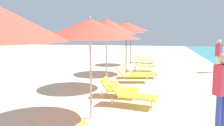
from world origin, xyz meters
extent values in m
cylinder|color=silver|center=(0.45, 6.75, 0.99)|extent=(0.05, 0.05, 1.98)
cone|color=#E54C38|center=(0.45, 6.75, 2.22)|extent=(2.43, 2.43, 0.48)
sphere|color=silver|center=(0.45, 6.75, 2.49)|extent=(0.06, 0.06, 0.06)
cube|color=yellow|center=(1.52, 7.96, 0.29)|extent=(1.15, 0.77, 0.04)
cube|color=yellow|center=(0.85, 8.08, 0.48)|extent=(0.44, 0.64, 0.36)
cylinder|color=silver|center=(1.99, 8.13, 0.14)|extent=(0.04, 0.04, 0.27)
cylinder|color=silver|center=(1.90, 7.64, 0.14)|extent=(0.04, 0.04, 0.27)
cylinder|color=silver|center=(0.83, 8.33, 0.14)|extent=(0.04, 0.04, 0.27)
cylinder|color=silver|center=(0.74, 7.85, 0.14)|extent=(0.04, 0.04, 0.27)
cylinder|color=silver|center=(0.01, 10.16, 1.04)|extent=(0.05, 0.05, 2.07)
cone|color=#E54C38|center=(0.01, 10.16, 2.37)|extent=(2.33, 2.33, 0.60)
sphere|color=silver|center=(0.01, 10.16, 2.70)|extent=(0.06, 0.06, 0.06)
cube|color=yellow|center=(1.06, 11.26, 0.28)|extent=(1.25, 0.82, 0.04)
cube|color=yellow|center=(0.35, 11.08, 0.49)|extent=(0.47, 0.63, 0.40)
cylinder|color=silver|center=(1.46, 11.60, 0.13)|extent=(0.04, 0.04, 0.26)
cylinder|color=silver|center=(1.57, 11.14, 0.13)|extent=(0.04, 0.04, 0.26)
cylinder|color=silver|center=(0.21, 11.29, 0.13)|extent=(0.04, 0.04, 0.26)
cylinder|color=silver|center=(0.32, 10.84, 0.13)|extent=(0.04, 0.04, 0.26)
cube|color=yellow|center=(0.93, 8.87, 0.25)|extent=(0.99, 0.72, 0.04)
cube|color=yellow|center=(0.32, 8.89, 0.43)|extent=(0.30, 0.70, 0.36)
cylinder|color=silver|center=(1.32, 9.15, 0.11)|extent=(0.04, 0.04, 0.23)
cylinder|color=silver|center=(1.30, 8.56, 0.11)|extent=(0.04, 0.04, 0.23)
cylinder|color=silver|center=(0.27, 9.19, 0.11)|extent=(0.04, 0.04, 0.23)
cylinder|color=silver|center=(0.25, 8.60, 0.11)|extent=(0.04, 0.04, 0.23)
cylinder|color=#4C4C51|center=(0.27, 13.41, 1.11)|extent=(0.05, 0.05, 2.21)
cone|color=#E54C38|center=(0.27, 13.41, 2.44)|extent=(2.32, 2.32, 0.46)
sphere|color=#4C4C51|center=(0.27, 13.41, 2.70)|extent=(0.06, 0.06, 0.06)
cube|color=yellow|center=(1.29, 14.39, 0.29)|extent=(1.04, 0.78, 0.04)
cube|color=yellow|center=(0.67, 14.24, 0.42)|extent=(0.48, 0.64, 0.25)
cylinder|color=silver|center=(1.59, 14.71, 0.14)|extent=(0.04, 0.04, 0.27)
cylinder|color=silver|center=(1.70, 14.24, 0.14)|extent=(0.04, 0.04, 0.27)
cylinder|color=silver|center=(0.60, 14.47, 0.14)|extent=(0.04, 0.04, 0.27)
cylinder|color=silver|center=(0.71, 14.01, 0.14)|extent=(0.04, 0.04, 0.27)
cube|color=yellow|center=(1.34, 12.34, 0.21)|extent=(1.26, 0.87, 0.04)
cube|color=yellow|center=(0.57, 12.19, 0.37)|extent=(0.55, 0.73, 0.32)
cylinder|color=silver|center=(1.75, 12.70, 0.10)|extent=(0.04, 0.04, 0.19)
cylinder|color=silver|center=(1.86, 12.15, 0.10)|extent=(0.04, 0.04, 0.19)
cylinder|color=silver|center=(0.47, 12.45, 0.10)|extent=(0.04, 0.04, 0.19)
cylinder|color=silver|center=(0.58, 11.90, 0.10)|extent=(0.04, 0.04, 0.19)
cylinder|color=olive|center=(0.01, 16.91, 1.06)|extent=(0.05, 0.05, 2.12)
cone|color=#E54C38|center=(0.01, 16.91, 2.36)|extent=(1.82, 1.82, 0.46)
sphere|color=olive|center=(0.01, 16.91, 2.62)|extent=(0.06, 0.06, 0.06)
cube|color=yellow|center=(1.08, 17.84, 0.23)|extent=(1.14, 0.66, 0.04)
cube|color=yellow|center=(0.38, 17.88, 0.43)|extent=(0.37, 0.61, 0.39)
cylinder|color=silver|center=(1.55, 18.05, 0.11)|extent=(0.04, 0.04, 0.21)
cylinder|color=silver|center=(1.52, 17.56, 0.11)|extent=(0.04, 0.04, 0.21)
cylinder|color=silver|center=(0.32, 18.14, 0.11)|extent=(0.04, 0.04, 0.21)
cylinder|color=silver|center=(0.28, 17.64, 0.11)|extent=(0.04, 0.04, 0.21)
cylinder|color=#334CB2|center=(3.33, 6.43, 0.42)|extent=(0.11, 0.11, 0.85)
cylinder|color=#334CB2|center=(3.47, 6.54, 0.42)|extent=(0.11, 0.11, 0.85)
cube|color=#D8334C|center=(3.40, 6.48, 1.17)|extent=(0.42, 0.39, 0.64)
sphere|color=beige|center=(3.40, 6.48, 1.60)|extent=(0.23, 0.23, 0.23)
cylinder|color=silver|center=(5.04, 14.73, 0.44)|extent=(0.11, 0.11, 0.88)
cylinder|color=silver|center=(5.14, 14.87, 0.44)|extent=(0.11, 0.11, 0.88)
cube|color=#D8334C|center=(5.09, 14.80, 1.21)|extent=(0.38, 0.42, 0.66)
sphere|color=beige|center=(5.09, 14.80, 1.66)|extent=(0.24, 0.24, 0.24)
camera|label=1|loc=(2.17, 1.40, 2.13)|focal=37.16mm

